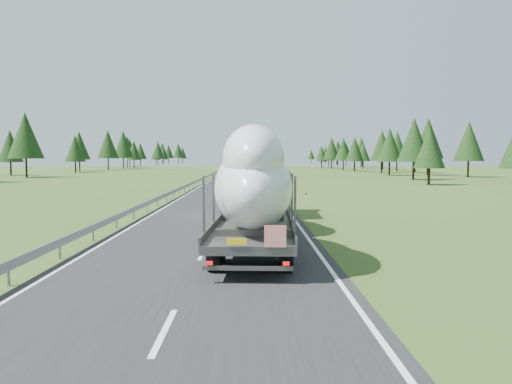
{
  "coord_description": "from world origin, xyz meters",
  "views": [
    {
      "loc": [
        1.87,
        -10.66,
        3.82
      ],
      "look_at": [
        2.17,
        12.69,
        2.18
      ],
      "focal_mm": 35.0,
      "sensor_mm": 36.0,
      "label": 1
    }
  ],
  "objects_px": {
    "distant_van": "(232,170)",
    "distant_car_blue": "(241,163)",
    "boat_truck": "(256,185)",
    "highway_sign": "(279,168)",
    "distant_car_dark": "(249,164)"
  },
  "relations": [
    {
      "from": "distant_van",
      "to": "distant_car_blue",
      "type": "relative_size",
      "value": 1.2
    },
    {
      "from": "boat_truck",
      "to": "distant_van",
      "type": "relative_size",
      "value": 4.17
    },
    {
      "from": "highway_sign",
      "to": "boat_truck",
      "type": "xyz_separation_m",
      "value": [
        -5.03,
        -66.71,
        0.69
      ]
    },
    {
      "from": "boat_truck",
      "to": "distant_van",
      "type": "height_order",
      "value": "boat_truck"
    },
    {
      "from": "boat_truck",
      "to": "distant_car_blue",
      "type": "distance_m",
      "value": 228.55
    },
    {
      "from": "boat_truck",
      "to": "distant_car_dark",
      "type": "distance_m",
      "value": 212.54
    },
    {
      "from": "distant_van",
      "to": "boat_truck",
      "type": "bearing_deg",
      "value": -82.44
    },
    {
      "from": "distant_van",
      "to": "distant_car_blue",
      "type": "distance_m",
      "value": 133.06
    },
    {
      "from": "boat_truck",
      "to": "distant_car_blue",
      "type": "xyz_separation_m",
      "value": [
        -4.97,
        228.49,
        -1.8
      ]
    },
    {
      "from": "distant_car_dark",
      "to": "highway_sign",
      "type": "bearing_deg",
      "value": -86.35
    },
    {
      "from": "distant_van",
      "to": "distant_car_blue",
      "type": "bearing_deg",
      "value": 94.95
    },
    {
      "from": "highway_sign",
      "to": "distant_van",
      "type": "height_order",
      "value": "highway_sign"
    },
    {
      "from": "distant_car_blue",
      "to": "distant_car_dark",
      "type": "bearing_deg",
      "value": -76.54
    },
    {
      "from": "highway_sign",
      "to": "boat_truck",
      "type": "relative_size",
      "value": 0.12
    },
    {
      "from": "distant_van",
      "to": "distant_car_dark",
      "type": "relative_size",
      "value": 1.35
    }
  ]
}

